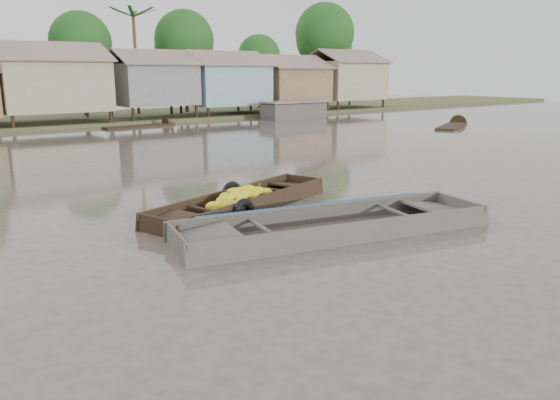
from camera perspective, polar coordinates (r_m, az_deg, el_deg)
ground at (r=11.51m, az=3.95°, el=-4.52°), size 120.00×120.00×0.00m
riverbank at (r=41.43m, az=-22.97°, el=11.65°), size 120.00×12.47×10.22m
banana_boat at (r=14.24m, az=-4.15°, el=-0.29°), size 6.15×3.25×0.85m
viewer_boat at (r=12.29m, az=5.74°, el=-3.13°), size 7.51×3.44×0.59m
distant_boats at (r=37.05m, az=-7.45°, el=8.18°), size 44.71×14.88×1.38m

